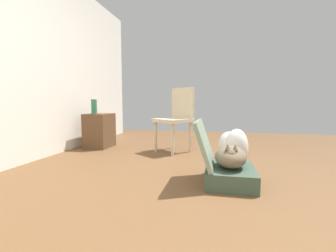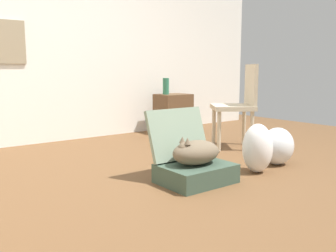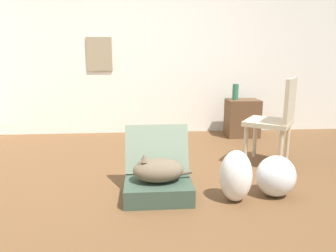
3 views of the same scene
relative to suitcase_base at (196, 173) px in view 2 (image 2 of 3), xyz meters
name	(u,v)px [view 2 (image 2 of 3)]	position (x,y,z in m)	size (l,w,h in m)	color
ground_plane	(176,179)	(-0.07, 0.17, -0.08)	(7.68, 7.68, 0.00)	brown
wall_back	(64,37)	(-0.07, 2.43, 1.22)	(6.40, 0.15, 2.60)	silver
suitcase_base	(196,173)	(0.00, 0.00, 0.00)	(0.56, 0.43, 0.15)	#384C3D
suitcase_lid	(178,134)	(0.00, 0.23, 0.29)	(0.56, 0.43, 0.04)	gray
cat	(195,152)	(-0.01, 0.00, 0.17)	(0.50, 0.28, 0.23)	brown
plastic_bag_white	(257,148)	(0.63, -0.10, 0.14)	(0.27, 0.26, 0.43)	white
plastic_bag_clear	(277,146)	(1.00, -0.03, 0.10)	(0.34, 0.29, 0.36)	silver
side_table	(173,113)	(1.35, 2.02, 0.20)	(0.47, 0.36, 0.55)	brown
vase_tall	(166,86)	(1.24, 2.04, 0.59)	(0.09, 0.09, 0.23)	#2D7051
chair	(239,102)	(1.30, 0.73, 0.45)	(0.64, 0.64, 0.96)	beige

